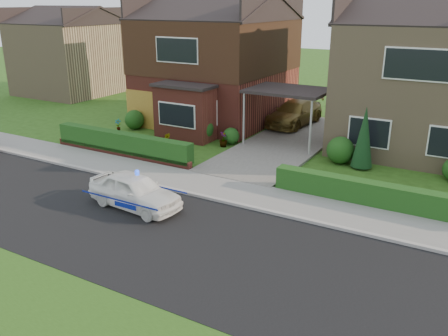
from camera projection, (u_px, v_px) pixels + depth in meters
The scene contains 24 objects.
ground at pixel (149, 231), 14.76m from camera, with size 120.00×120.00×0.00m, color #264913.
road at pixel (149, 231), 14.76m from camera, with size 60.00×6.00×0.02m, color black.
kerb at pixel (201, 196), 17.23m from camera, with size 60.00×0.16×0.12m, color #9E9993.
sidewalk at pixel (216, 187), 18.09m from camera, with size 60.00×2.00×0.10m, color slate.
grass_verge at pixel (9, 319), 10.67m from camera, with size 60.00×4.00×0.01m, color #264913.
driveway at pixel (286, 143), 23.73m from camera, with size 3.80×12.00×0.12m, color #666059.
house_left at pixel (216, 55), 27.58m from camera, with size 7.50×9.53×7.25m.
house_right at pixel (429, 71), 22.25m from camera, with size 7.50×8.06×7.25m.
carport_link at pixel (288, 91), 22.83m from camera, with size 3.80×3.00×2.77m.
garage_door at pixel (143, 110), 26.43m from camera, with size 2.20×0.10×2.10m, color olive.
dwarf_wall at pixel (121, 153), 21.76m from camera, with size 7.70×0.25×0.36m, color maroon.
hedge_left at pixel (123, 156), 21.94m from camera, with size 7.50×0.55×0.90m, color #1C3A12.
hedge_right at pixel (378, 208), 16.41m from camera, with size 7.50×0.55×0.80m, color #1C3A12.
shrub_left_far at pixel (134, 120), 26.34m from camera, with size 1.08×1.08×1.08m, color #1C3A12.
shrub_left_mid at pixel (201, 129), 24.02m from camera, with size 1.32×1.32×1.32m, color #1C3A12.
shrub_left_near at pixel (231, 136), 23.60m from camera, with size 0.84×0.84×0.84m, color #1C3A12.
shrub_right_near at pixel (340, 150), 20.74m from camera, with size 1.20×1.20×1.20m, color #1C3A12.
conifer_a at pixel (364, 139), 19.87m from camera, with size 0.90×0.90×2.60m, color black.
neighbour_left at pixel (72, 59), 36.38m from camera, with size 6.50×7.00×5.20m, color #9B7F5F.
police_car at pixel (135, 191), 16.25m from camera, with size 3.25×3.64×1.37m.
driveway_car at pixel (295, 113), 26.82m from camera, with size 1.86×4.58×1.33m, color brown.
potted_plant_a at pixel (118, 125), 25.99m from camera, with size 0.35×0.24×0.67m, color gray.
potted_plant_b at pixel (166, 141), 22.86m from camera, with size 0.43×0.34×0.78m, color gray.
potted_plant_c at pixel (223, 140), 23.17m from camera, with size 0.41×0.41×0.73m, color gray.
Camera 1 is at (8.66, -10.32, 6.76)m, focal length 38.00 mm.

